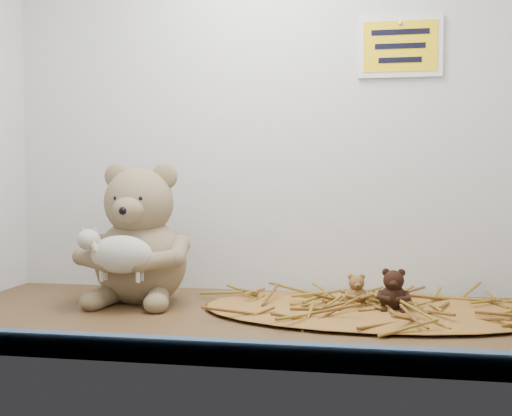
% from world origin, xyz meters
% --- Properties ---
extents(alcove_shell, '(1.20, 0.60, 0.90)m').
position_xyz_m(alcove_shell, '(0.00, 0.09, 0.45)').
color(alcove_shell, '#3F2715').
rests_on(alcove_shell, ground).
extents(front_rail, '(1.19, 0.02, 0.04)m').
position_xyz_m(front_rail, '(0.00, -0.29, 0.02)').
color(front_rail, '#334E62').
rests_on(front_rail, shelf_floor).
extents(straw_bed, '(0.68, 0.39, 0.01)m').
position_xyz_m(straw_bed, '(0.25, 0.10, 0.01)').
color(straw_bed, brown).
rests_on(straw_bed, shelf_floor).
extents(main_teddy, '(0.24, 0.25, 0.29)m').
position_xyz_m(main_teddy, '(-0.24, 0.12, 0.15)').
color(main_teddy, '#8F8058').
rests_on(main_teddy, shelf_floor).
extents(toy_lamb, '(0.16, 0.10, 0.10)m').
position_xyz_m(toy_lamb, '(-0.24, 0.02, 0.11)').
color(toy_lamb, beige).
rests_on(toy_lamb, main_teddy).
extents(mini_teddy_tan, '(0.06, 0.06, 0.06)m').
position_xyz_m(mini_teddy_tan, '(0.21, 0.12, 0.04)').
color(mini_teddy_tan, brown).
rests_on(mini_teddy_tan, straw_bed).
extents(mini_teddy_brown, '(0.07, 0.07, 0.08)m').
position_xyz_m(mini_teddy_brown, '(0.28, 0.08, 0.05)').
color(mini_teddy_brown, black).
rests_on(mini_teddy_brown, straw_bed).
extents(wall_sign, '(0.16, 0.01, 0.11)m').
position_xyz_m(wall_sign, '(0.30, 0.29, 0.55)').
color(wall_sign, '#DCB00B').
rests_on(wall_sign, back_wall).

